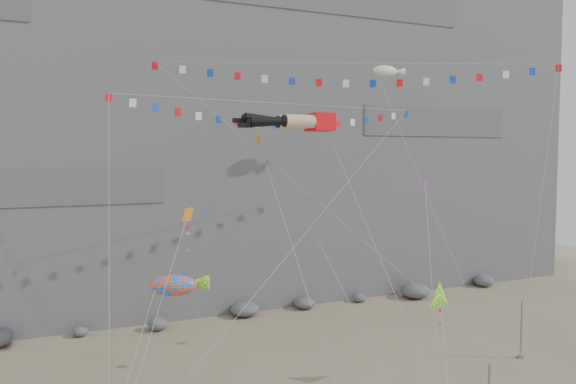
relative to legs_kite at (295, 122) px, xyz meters
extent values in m
cube|color=slate|center=(0.44, 26.76, 8.14)|extent=(80.00, 28.00, 50.00)
cylinder|color=slate|center=(15.06, -6.16, -14.79)|extent=(0.12, 0.12, 4.14)
cube|color=red|center=(1.91, -0.07, 0.01)|extent=(1.61, 2.15, 1.24)
cylinder|color=#D2AD83|center=(0.09, -0.61, 0.01)|extent=(2.13, 1.00, 0.91)
sphere|color=black|center=(-0.96, -0.57, 0.01)|extent=(0.84, 0.84, 0.84)
cone|color=black|center=(-2.19, -0.52, -0.06)|extent=(2.53, 0.86, 0.85)
cube|color=black|center=(-3.86, -0.45, -0.34)|extent=(0.82, 0.39, 0.30)
cylinder|color=#D2AD83|center=(0.14, 0.63, 0.01)|extent=(2.13, 1.00, 0.91)
sphere|color=black|center=(-0.91, 0.67, 0.01)|extent=(0.84, 0.84, 0.84)
cone|color=black|center=(-2.14, 0.72, 0.13)|extent=(2.54, 0.86, 0.91)
cube|color=black|center=(-3.80, 0.79, 0.04)|extent=(0.82, 0.39, 0.30)
cylinder|color=gray|center=(2.71, -6.18, -8.40)|extent=(0.03, 0.03, 20.85)
cylinder|color=gray|center=(-6.34, -2.49, -7.58)|extent=(0.03, 0.03, 27.20)
cylinder|color=gray|center=(9.05, -3.87, -6.19)|extent=(0.03, 0.03, 24.05)
cube|color=slate|center=(12.64, -8.23, -16.81)|extent=(0.16, 0.16, 0.10)
cylinder|color=gray|center=(-11.03, -6.33, -11.28)|extent=(0.03, 0.03, 13.73)
cylinder|color=gray|center=(-11.95, -7.31, -13.17)|extent=(0.03, 0.03, 10.28)
cylinder|color=gray|center=(5.13, -9.92, -14.06)|extent=(0.03, 0.03, 8.11)
cylinder|color=gray|center=(12.15, 0.11, -5.87)|extent=(0.03, 0.03, 25.50)
cube|color=slate|center=(12.54, -6.44, -16.81)|extent=(0.16, 0.16, 0.10)
cylinder|color=gray|center=(-2.01, -4.99, -9.01)|extent=(0.03, 0.03, 20.54)
cylinder|color=gray|center=(6.56, -6.79, -10.66)|extent=(0.03, 0.03, 16.73)
cylinder|color=gray|center=(0.63, -8.01, -12.31)|extent=(0.03, 0.03, 13.96)
camera|label=1|loc=(-16.22, -35.36, -2.21)|focal=35.00mm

